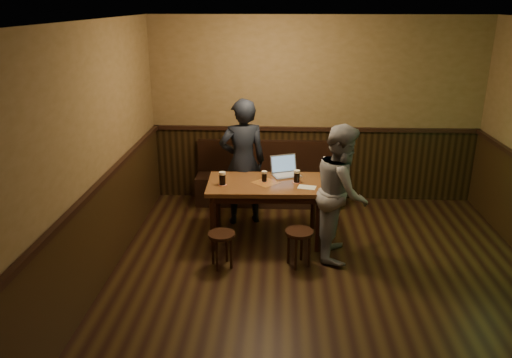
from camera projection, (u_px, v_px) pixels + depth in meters
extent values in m
cube|color=black|center=(328.00, 303.00, 5.23)|extent=(5.00, 6.00, 0.02)
cube|color=beige|center=(344.00, 22.00, 4.28)|extent=(5.00, 6.00, 0.02)
cube|color=olive|center=(315.00, 111.00, 7.58)|extent=(5.00, 0.02, 2.80)
cube|color=olive|center=(77.00, 172.00, 4.87)|extent=(0.02, 6.00, 2.80)
cube|color=black|center=(313.00, 165.00, 7.84)|extent=(4.98, 0.04, 1.10)
cube|color=black|center=(90.00, 250.00, 5.15)|extent=(0.04, 5.98, 1.10)
cube|color=black|center=(315.00, 129.00, 7.62)|extent=(4.98, 0.06, 0.06)
cube|color=black|center=(86.00, 198.00, 4.96)|extent=(0.06, 5.98, 0.06)
cube|color=black|center=(268.00, 189.00, 7.73)|extent=(2.20, 0.50, 0.45)
cube|color=black|center=(269.00, 156.00, 7.76)|extent=(2.20, 0.10, 0.50)
cube|color=brown|center=(266.00, 184.00, 6.37)|extent=(1.51, 0.89, 0.05)
cube|color=black|center=(266.00, 190.00, 6.40)|extent=(1.38, 0.76, 0.08)
cube|color=maroon|center=(266.00, 182.00, 6.36)|extent=(0.39, 0.39, 0.00)
cylinder|color=black|center=(213.00, 223.00, 6.20)|extent=(0.07, 0.07, 0.74)
cylinder|color=black|center=(218.00, 203.00, 6.83)|extent=(0.07, 0.07, 0.74)
cylinder|color=black|center=(318.00, 224.00, 6.18)|extent=(0.07, 0.07, 0.74)
cylinder|color=black|center=(313.00, 203.00, 6.81)|extent=(0.07, 0.07, 0.74)
cylinder|color=black|center=(222.00, 235.00, 5.80)|extent=(0.41, 0.41, 0.04)
cylinder|color=black|center=(231.00, 252.00, 5.82)|extent=(0.03, 0.03, 0.41)
cylinder|color=black|center=(227.00, 246.00, 5.98)|extent=(0.03, 0.03, 0.41)
cylinder|color=black|center=(213.00, 248.00, 5.92)|extent=(0.03, 0.03, 0.41)
cylinder|color=black|center=(217.00, 255.00, 5.77)|extent=(0.03, 0.03, 0.41)
cylinder|color=black|center=(299.00, 232.00, 5.82)|extent=(0.41, 0.41, 0.04)
cylinder|color=black|center=(309.00, 250.00, 5.85)|extent=(0.04, 0.04, 0.43)
cylinder|color=black|center=(302.00, 244.00, 6.01)|extent=(0.04, 0.04, 0.43)
cylinder|color=black|center=(289.00, 247.00, 5.94)|extent=(0.04, 0.04, 0.43)
cylinder|color=black|center=(296.00, 254.00, 5.78)|extent=(0.04, 0.04, 0.43)
cylinder|color=#B53316|center=(223.00, 185.00, 6.28)|extent=(0.11, 0.11, 0.00)
cylinder|color=silver|center=(223.00, 184.00, 6.28)|extent=(0.09, 0.09, 0.00)
cylinder|color=black|center=(222.00, 179.00, 6.26)|extent=(0.08, 0.08, 0.13)
cylinder|color=beige|center=(222.00, 173.00, 6.23)|extent=(0.09, 0.09, 0.03)
cylinder|color=#B53316|center=(264.00, 181.00, 6.39)|extent=(0.09, 0.09, 0.00)
cylinder|color=silver|center=(264.00, 181.00, 6.39)|extent=(0.08, 0.08, 0.00)
cylinder|color=black|center=(264.00, 177.00, 6.37)|extent=(0.07, 0.07, 0.11)
cylinder|color=beige|center=(264.00, 172.00, 6.35)|extent=(0.07, 0.07, 0.03)
cylinder|color=#B53316|center=(297.00, 182.00, 6.36)|extent=(0.11, 0.11, 0.00)
cylinder|color=silver|center=(297.00, 182.00, 6.36)|extent=(0.09, 0.09, 0.00)
cylinder|color=black|center=(297.00, 177.00, 6.34)|extent=(0.08, 0.08, 0.13)
cylinder|color=beige|center=(297.00, 171.00, 6.31)|extent=(0.08, 0.08, 0.03)
cube|color=silver|center=(287.00, 175.00, 6.60)|extent=(0.43, 0.36, 0.02)
cube|color=#B2B2B7|center=(287.00, 175.00, 6.59)|extent=(0.38, 0.30, 0.00)
cube|color=silver|center=(283.00, 163.00, 6.66)|extent=(0.36, 0.20, 0.24)
cube|color=#567AA0|center=(284.00, 164.00, 6.65)|extent=(0.33, 0.17, 0.20)
cube|color=silver|center=(307.00, 187.00, 6.19)|extent=(0.25, 0.19, 0.00)
imported|color=black|center=(243.00, 162.00, 6.86)|extent=(0.73, 0.58, 1.77)
imported|color=gray|center=(342.00, 192.00, 5.95)|extent=(0.71, 0.87, 1.65)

